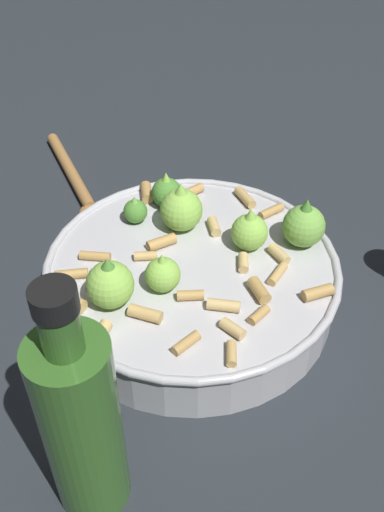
# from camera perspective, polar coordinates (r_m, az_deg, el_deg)

# --- Properties ---
(ground_plane) EXTENTS (2.40, 2.40, 0.00)m
(ground_plane) POSITION_cam_1_polar(r_m,az_deg,el_deg) (0.63, 0.00, -4.34)
(ground_plane) COLOR #23282D
(cooking_pan) EXTENTS (0.30, 0.30, 0.11)m
(cooking_pan) POSITION_cam_1_polar(r_m,az_deg,el_deg) (0.61, 0.04, -1.94)
(cooking_pan) COLOR #B7B7BC
(cooking_pan) RESTS_ON ground
(olive_oil_bottle) EXTENTS (0.06, 0.06, 0.23)m
(olive_oil_bottle) POSITION_cam_1_polar(r_m,az_deg,el_deg) (0.43, -10.78, -15.76)
(olive_oil_bottle) COLOR #336023
(olive_oil_bottle) RESTS_ON ground
(wooden_spoon) EXTENTS (0.04, 0.23, 0.02)m
(wooden_spoon) POSITION_cam_1_polar(r_m,az_deg,el_deg) (0.81, -11.19, 7.00)
(wooden_spoon) COLOR #9E703D
(wooden_spoon) RESTS_ON ground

